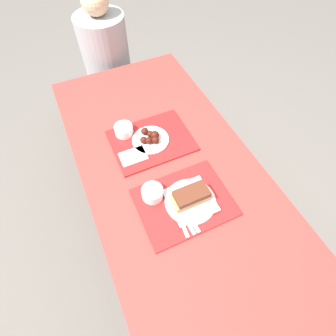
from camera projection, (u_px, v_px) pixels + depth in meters
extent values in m
plane|color=#605B56|center=(170.00, 225.00, 1.94)|extent=(12.00, 12.00, 0.00)
cube|color=maroon|center=(171.00, 171.00, 1.35)|extent=(0.87, 1.88, 0.04)
cylinder|color=maroon|center=(312.00, 317.00, 1.30)|extent=(0.07, 0.07, 0.69)
cylinder|color=maroon|center=(80.00, 130.00, 2.01)|extent=(0.07, 0.07, 0.69)
cylinder|color=maroon|center=(168.00, 103.00, 2.19)|extent=(0.07, 0.07, 0.69)
cube|color=maroon|center=(112.00, 85.00, 2.18)|extent=(0.83, 0.28, 0.04)
cylinder|color=maroon|center=(78.00, 117.00, 2.28)|extent=(0.06, 0.06, 0.42)
cylinder|color=maroon|center=(153.00, 95.00, 2.45)|extent=(0.06, 0.06, 0.42)
cube|color=red|center=(184.00, 202.00, 1.22)|extent=(0.43, 0.33, 0.01)
cube|color=red|center=(151.00, 141.00, 1.44)|extent=(0.43, 0.33, 0.01)
cylinder|color=white|center=(152.00, 193.00, 1.21)|extent=(0.10, 0.10, 0.05)
cylinder|color=beige|center=(152.00, 191.00, 1.20)|extent=(0.09, 0.09, 0.01)
cylinder|color=white|center=(190.00, 201.00, 1.21)|extent=(0.24, 0.24, 0.01)
cube|color=silver|center=(190.00, 200.00, 1.21)|extent=(0.20, 0.20, 0.01)
cube|color=tan|center=(190.00, 198.00, 1.19)|extent=(0.17, 0.08, 0.04)
cube|color=#562819|center=(191.00, 194.00, 1.16)|extent=(0.15, 0.08, 0.03)
cube|color=white|center=(185.00, 218.00, 1.17)|extent=(0.02, 0.17, 0.00)
cube|color=white|center=(189.00, 216.00, 1.17)|extent=(0.02, 0.17, 0.00)
cube|color=white|center=(181.00, 220.00, 1.16)|extent=(0.03, 0.17, 0.00)
cube|color=teal|center=(182.00, 187.00, 1.26)|extent=(0.04, 0.03, 0.01)
cylinder|color=white|center=(124.00, 130.00, 1.44)|extent=(0.10, 0.10, 0.05)
cylinder|color=beige|center=(123.00, 127.00, 1.42)|extent=(0.09, 0.09, 0.01)
cylinder|color=white|center=(150.00, 140.00, 1.43)|extent=(0.20, 0.20, 0.01)
sphere|color=#42140C|center=(154.00, 135.00, 1.41)|extent=(0.05, 0.05, 0.05)
sphere|color=#42140C|center=(150.00, 134.00, 1.42)|extent=(0.04, 0.04, 0.04)
sphere|color=#42140C|center=(145.00, 131.00, 1.43)|extent=(0.04, 0.04, 0.04)
sphere|color=#42140C|center=(144.00, 140.00, 1.40)|extent=(0.04, 0.04, 0.04)
sphere|color=#42140C|center=(149.00, 141.00, 1.39)|extent=(0.04, 0.04, 0.04)
sphere|color=#42140C|center=(155.00, 140.00, 1.39)|extent=(0.04, 0.04, 0.04)
cube|color=white|center=(133.00, 156.00, 1.36)|extent=(0.14, 0.10, 0.01)
cylinder|color=#9E9EA3|center=(105.00, 53.00, 1.95)|extent=(0.35, 0.35, 0.54)
sphere|color=tan|center=(94.00, 1.00, 1.65)|extent=(0.18, 0.18, 0.18)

